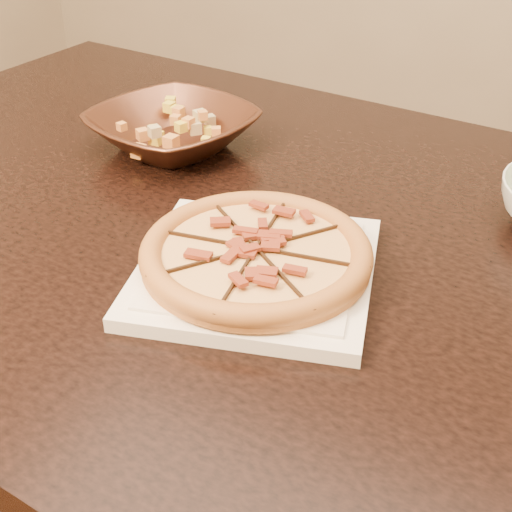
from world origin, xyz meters
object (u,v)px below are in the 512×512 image
at_px(plate, 256,270).
at_px(bronze_bowl, 173,130).
at_px(pizza, 256,253).
at_px(dining_table, 244,271).

bearing_deg(plate, bronze_bowl, 137.83).
distance_m(plate, bronze_bowl, 0.39).
bearing_deg(plate, pizza, 169.44).
relative_size(plate, pizza, 1.23).
bearing_deg(pizza, bronze_bowl, 137.82).
bearing_deg(pizza, dining_table, 124.76).
height_order(dining_table, plate, plate).
relative_size(pizza, bronze_bowl, 1.09).
distance_m(plate, pizza, 0.02).
distance_m(pizza, bronze_bowl, 0.39).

